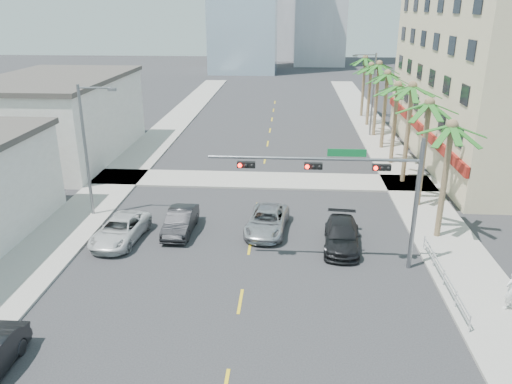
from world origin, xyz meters
TOP-DOWN VIEW (x-y plane):
  - ground at (0.00, 0.00)m, footprint 260.00×260.00m
  - sidewalk_right at (12.00, 20.00)m, footprint 4.00×120.00m
  - sidewalk_left at (-12.00, 20.00)m, footprint 4.00×120.00m
  - sidewalk_cross at (0.00, 22.00)m, footprint 80.00×4.00m
  - building_right at (21.99, 30.00)m, footprint 15.25×28.00m
  - building_left_far at (-19.50, 28.00)m, footprint 11.00×18.00m
  - traffic_signal_mast at (5.78, 7.95)m, footprint 11.12×0.54m
  - palm_tree_0 at (11.60, 12.00)m, footprint 4.80×4.80m
  - palm_tree_1 at (11.60, 17.20)m, footprint 4.80×4.80m
  - palm_tree_2 at (11.60, 22.40)m, footprint 4.80×4.80m
  - palm_tree_3 at (11.60, 27.60)m, footprint 4.80×4.80m
  - palm_tree_4 at (11.60, 32.80)m, footprint 4.80×4.80m
  - palm_tree_5 at (11.60, 38.00)m, footprint 4.80×4.80m
  - palm_tree_6 at (11.60, 43.20)m, footprint 4.80×4.80m
  - palm_tree_7 at (11.60, 48.40)m, footprint 4.80×4.80m
  - streetlight_left at (-11.00, 14.00)m, footprint 2.55×0.25m
  - streetlight_right at (11.00, 38.00)m, footprint 2.55×0.25m
  - guardrail at (10.30, 6.00)m, footprint 0.08×8.08m
  - car_parked_far at (-8.02, 10.26)m, footprint 2.89×5.42m
  - car_lane_left at (-4.59, 11.74)m, footprint 1.66×4.60m
  - car_lane_center at (0.93, 12.23)m, footprint 2.95×5.43m
  - car_lane_right at (5.50, 10.35)m, footprint 2.49×5.27m
  - pedestrian at (12.79, 4.03)m, footprint 0.84×0.70m

SIDE VIEW (x-z plane):
  - ground at x=0.00m, z-range 0.00..0.00m
  - sidewalk_right at x=12.00m, z-range 0.00..0.15m
  - sidewalk_left at x=-12.00m, z-range 0.00..0.15m
  - sidewalk_cross at x=0.00m, z-range 0.00..0.15m
  - guardrail at x=10.30m, z-range 0.17..1.17m
  - car_lane_center at x=0.93m, z-range 0.00..1.45m
  - car_parked_far at x=-8.02m, z-range 0.00..1.45m
  - car_lane_right at x=5.50m, z-range 0.00..1.48m
  - car_lane_left at x=-4.59m, z-range 0.00..1.51m
  - pedestrian at x=12.79m, z-range 0.15..2.13m
  - building_left_far at x=-19.50m, z-range 0.00..7.20m
  - streetlight_left at x=-11.00m, z-range 0.56..9.56m
  - streetlight_right at x=11.00m, z-range 0.56..9.56m
  - traffic_signal_mast at x=5.78m, z-range 1.46..8.66m
  - palm_tree_0 at x=11.60m, z-range 3.18..10.98m
  - palm_tree_3 at x=11.60m, z-range 3.18..10.98m
  - palm_tree_6 at x=11.60m, z-range 3.18..10.98m
  - palm_tree_1 at x=11.60m, z-range 3.35..11.51m
  - palm_tree_4 at x=11.60m, z-range 3.35..11.51m
  - palm_tree_7 at x=11.60m, z-range 3.35..11.51m
  - building_right at x=21.99m, z-range 0.00..15.00m
  - palm_tree_2 at x=11.60m, z-range 3.52..12.04m
  - palm_tree_5 at x=11.60m, z-range 3.52..12.04m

